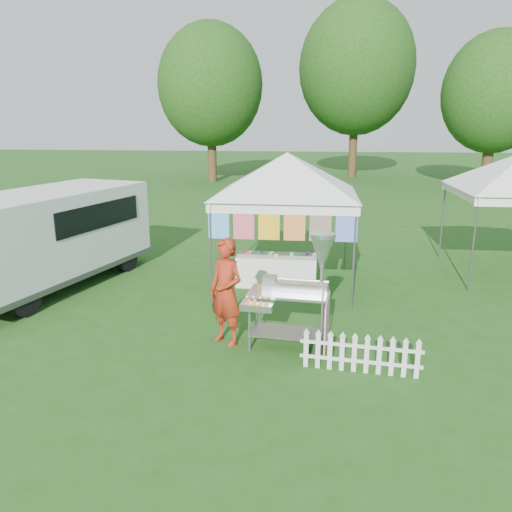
# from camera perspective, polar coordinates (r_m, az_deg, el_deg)

# --- Properties ---
(ground) EXTENTS (120.00, 120.00, 0.00)m
(ground) POSITION_cam_1_polar(r_m,az_deg,el_deg) (8.32, 1.74, -10.75)
(ground) COLOR #224C15
(ground) RESTS_ON ground
(canopy_main) EXTENTS (4.24, 4.24, 3.45)m
(canopy_main) POSITION_cam_1_polar(r_m,az_deg,el_deg) (11.00, 3.59, 11.68)
(canopy_main) COLOR #59595E
(canopy_main) RESTS_ON ground
(tree_left) EXTENTS (6.40, 6.40, 9.53)m
(tree_left) POSITION_cam_1_polar(r_m,az_deg,el_deg) (32.24, -5.22, 18.84)
(tree_left) COLOR #392914
(tree_left) RESTS_ON ground
(tree_mid) EXTENTS (7.60, 7.60, 11.52)m
(tree_mid) POSITION_cam_1_polar(r_m,az_deg,el_deg) (35.72, 11.45, 20.33)
(tree_mid) COLOR #392914
(tree_mid) RESTS_ON ground
(tree_right) EXTENTS (5.60, 5.60, 8.42)m
(tree_right) POSITION_cam_1_polar(r_m,az_deg,el_deg) (30.95, 25.68, 16.45)
(tree_right) COLOR #392914
(tree_right) RESTS_ON ground
(donut_cart) EXTENTS (1.47, 0.91, 1.95)m
(donut_cart) POSITION_cam_1_polar(r_m,az_deg,el_deg) (8.01, 5.15, -3.02)
(donut_cart) COLOR gray
(donut_cart) RESTS_ON ground
(vendor) EXTENTS (0.79, 0.72, 1.81)m
(vendor) POSITION_cam_1_polar(r_m,az_deg,el_deg) (8.29, -3.45, -4.12)
(vendor) COLOR maroon
(vendor) RESTS_ON ground
(cargo_van) EXTENTS (3.27, 5.52, 2.15)m
(cargo_van) POSITION_cam_1_polar(r_m,az_deg,el_deg) (12.20, -22.45, 2.22)
(cargo_van) COLOR silver
(cargo_van) RESTS_ON ground
(picket_fence) EXTENTS (1.79, 0.21, 0.56)m
(picket_fence) POSITION_cam_1_polar(r_m,az_deg,el_deg) (7.69, 11.85, -10.98)
(picket_fence) COLOR silver
(picket_fence) RESTS_ON ground
(display_table) EXTENTS (1.80, 0.70, 0.70)m
(display_table) POSITION_cam_1_polar(r_m,az_deg,el_deg) (11.42, 2.37, -1.64)
(display_table) COLOR white
(display_table) RESTS_ON ground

